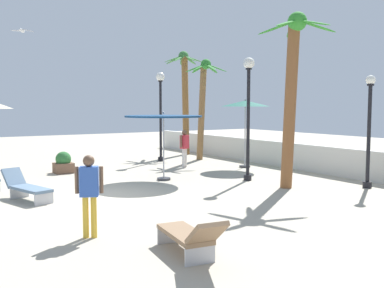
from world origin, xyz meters
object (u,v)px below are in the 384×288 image
(guest_0, at_px, (89,188))
(seagull_1, at_px, (22,31))
(patio_umbrella_1, at_px, (163,119))
(planter, at_px, (63,163))
(lounge_chair_0, at_px, (190,235))
(patio_umbrella_2, at_px, (245,105))
(lamp_post_0, at_px, (161,103))
(lounge_chair_2, at_px, (26,187))
(palm_tree_2, at_px, (203,99))
(guest_1, at_px, (184,145))
(lamp_post_1, at_px, (369,126))
(palm_tree_0, at_px, (292,83))
(palm_tree_1, at_px, (185,91))
(lamp_post_2, at_px, (248,102))

(guest_0, bearing_deg, seagull_1, 174.91)
(patio_umbrella_1, relative_size, planter, 3.21)
(planter, bearing_deg, patio_umbrella_1, 35.81)
(lounge_chair_0, xyz_separation_m, planter, (-10.92, 0.86, -0.01))
(patio_umbrella_1, relative_size, patio_umbrella_2, 0.93)
(guest_0, bearing_deg, patio_umbrella_1, 139.54)
(patio_umbrella_2, height_order, lamp_post_0, lamp_post_0)
(lamp_post_0, xyz_separation_m, lounge_chair_2, (5.78, -7.32, -2.38))
(palm_tree_2, distance_m, guest_1, 3.30)
(guest_0, bearing_deg, lamp_post_1, 93.13)
(palm_tree_0, distance_m, lounge_chair_0, 7.73)
(palm_tree_1, height_order, lamp_post_0, palm_tree_1)
(seagull_1, bearing_deg, planter, 26.57)
(patio_umbrella_1, xyz_separation_m, lounge_chair_2, (0.94, -4.87, -1.79))
(palm_tree_2, bearing_deg, guest_0, -43.37)
(lamp_post_0, xyz_separation_m, guest_0, (10.16, -6.98, -1.75))
(guest_0, relative_size, planter, 1.96)
(lamp_post_1, xyz_separation_m, lounge_chair_2, (-3.87, -9.75, -1.60))
(lamp_post_0, bearing_deg, palm_tree_2, 68.37)
(seagull_1, bearing_deg, palm_tree_1, 98.81)
(palm_tree_1, relative_size, lounge_chair_2, 2.86)
(palm_tree_0, xyz_separation_m, lounge_chair_2, (-2.66, -7.52, -2.96))
(guest_1, height_order, planter, guest_1)
(lounge_chair_0, bearing_deg, palm_tree_1, 149.32)
(patio_umbrella_2, distance_m, lamp_post_1, 5.90)
(guest_0, bearing_deg, patio_umbrella_2, 125.09)
(palm_tree_0, relative_size, seagull_1, 6.70)
(lounge_chair_2, bearing_deg, lamp_post_1, 68.36)
(palm_tree_0, relative_size, palm_tree_2, 1.13)
(lamp_post_1, xyz_separation_m, planter, (-8.37, -7.44, -1.60))
(lamp_post_2, bearing_deg, patio_umbrella_2, 142.98)
(lamp_post_2, height_order, guest_1, lamp_post_2)
(palm_tree_1, bearing_deg, palm_tree_0, -12.74)
(lamp_post_1, xyz_separation_m, lamp_post_2, (-3.16, -2.38, 0.79))
(palm_tree_2, xyz_separation_m, lounge_chair_2, (5.03, -9.23, -2.61))
(palm_tree_1, relative_size, seagull_1, 6.81)
(patio_umbrella_2, relative_size, guest_1, 1.83)
(lamp_post_0, bearing_deg, patio_umbrella_2, 28.65)
(palm_tree_1, xyz_separation_m, lamp_post_0, (2.03, -2.57, -0.67))
(patio_umbrella_1, xyz_separation_m, lounge_chair_0, (7.35, -3.43, -1.78))
(lamp_post_0, bearing_deg, guest_1, -2.77)
(palm_tree_2, xyz_separation_m, seagull_1, (-1.46, -7.92, 2.73))
(lamp_post_0, bearing_deg, lamp_post_2, 0.42)
(patio_umbrella_2, bearing_deg, palm_tree_1, 175.16)
(lounge_chair_2, bearing_deg, patio_umbrella_1, 100.86)
(palm_tree_1, bearing_deg, lamp_post_1, -0.71)
(palm_tree_1, distance_m, guest_1, 5.74)
(palm_tree_0, height_order, lamp_post_1, palm_tree_0)
(lamp_post_1, relative_size, guest_0, 2.16)
(palm_tree_0, xyz_separation_m, guest_0, (1.72, -7.18, -2.33))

